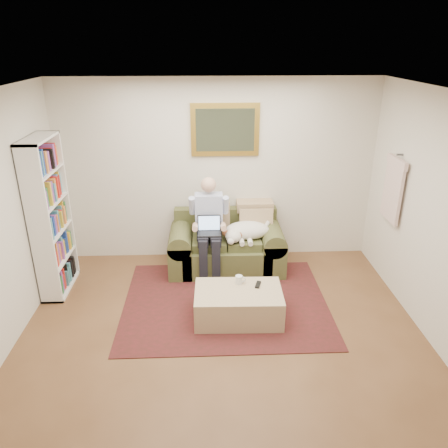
{
  "coord_description": "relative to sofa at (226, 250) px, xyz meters",
  "views": [
    {
      "loc": [
        -0.15,
        -3.51,
        3.04
      ],
      "look_at": [
        0.06,
        1.42,
        0.95
      ],
      "focal_mm": 35.0,
      "sensor_mm": 36.0,
      "label": 1
    }
  ],
  "objects": [
    {
      "name": "laptop",
      "position": [
        -0.24,
        -0.21,
        0.43
      ],
      "size": [
        0.31,
        0.25,
        0.23
      ],
      "color": "black",
      "rests_on": "seated_man"
    },
    {
      "name": "tv_remote",
      "position": [
        0.32,
        -1.14,
        0.1
      ],
      "size": [
        0.09,
        0.16,
        0.02
      ],
      "primitive_type": "cube",
      "rotation": [
        0.0,
        0.0,
        -0.29
      ],
      "color": "black",
      "rests_on": "ottoman"
    },
    {
      "name": "hanging_shirt",
      "position": [
        2.07,
        -0.46,
        1.07
      ],
      "size": [
        0.06,
        0.52,
        0.9
      ],
      "primitive_type": null,
      "color": "beige",
      "rests_on": "room_shell"
    },
    {
      "name": "sleeping_dog",
      "position": [
        0.29,
        -0.08,
        0.34
      ],
      "size": [
        0.66,
        0.41,
        0.24
      ],
      "primitive_type": null,
      "color": "white",
      "rests_on": "sofa"
    },
    {
      "name": "bookshelf",
      "position": [
        -2.22,
        -0.46,
        0.72
      ],
      "size": [
        0.28,
        0.8,
        2.0
      ],
      "primitive_type": null,
      "color": "white",
      "rests_on": "room_shell"
    },
    {
      "name": "seated_man",
      "position": [
        -0.24,
        -0.15,
        0.4
      ],
      "size": [
        0.53,
        0.75,
        1.35
      ],
      "primitive_type": null,
      "color": "#8C98D8",
      "rests_on": "sofa"
    },
    {
      "name": "ottoman",
      "position": [
        0.08,
        -1.25,
        -0.09
      ],
      "size": [
        1.02,
        0.67,
        0.37
      ],
      "primitive_type": "cube",
      "rotation": [
        0.0,
        0.0,
        -0.02
      ],
      "color": "tan",
      "rests_on": "room_shell"
    },
    {
      "name": "coffee_mug",
      "position": [
        0.1,
        -1.08,
        0.14
      ],
      "size": [
        0.08,
        0.08,
        0.1
      ],
      "primitive_type": "cylinder",
      "color": "white",
      "rests_on": "ottoman"
    },
    {
      "name": "rug",
      "position": [
        -0.05,
        -0.92,
        -0.27
      ],
      "size": [
        2.51,
        2.01,
        0.01
      ],
      "primitive_type": "cube",
      "rotation": [
        0.0,
        0.0,
        0.0
      ],
      "color": "#341A15",
      "rests_on": "room_shell"
    },
    {
      "name": "wall_mirror",
      "position": [
        0.0,
        0.41,
        1.62
      ],
      "size": [
        0.94,
        0.04,
        0.72
      ],
      "color": "gold",
      "rests_on": "room_shell"
    },
    {
      "name": "sofa",
      "position": [
        0.0,
        0.0,
        0.0
      ],
      "size": [
        1.6,
        0.81,
        0.96
      ],
      "color": "brown",
      "rests_on": "room_shell"
    },
    {
      "name": "room_shell",
      "position": [
        -0.12,
        -1.71,
        1.02
      ],
      "size": [
        4.51,
        5.0,
        2.61
      ],
      "color": "brown",
      "rests_on": "ground"
    }
  ]
}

